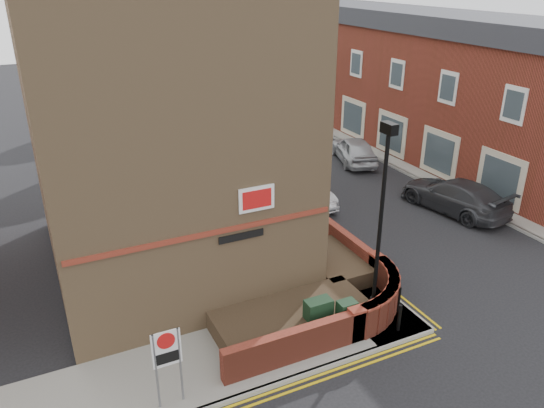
{
  "coord_description": "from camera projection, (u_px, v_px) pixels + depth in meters",
  "views": [
    {
      "loc": [
        -7.12,
        -9.77,
        10.15
      ],
      "look_at": [
        -0.51,
        4.0,
        3.35
      ],
      "focal_mm": 35.0,
      "sensor_mm": 36.0,
      "label": 1
    }
  ],
  "objects": [
    {
      "name": "silver_car_far",
      "position": [
        354.0,
        150.0,
        30.09
      ],
      "size": [
        2.94,
        4.68,
        1.48
      ],
      "primitive_type": "imported",
      "rotation": [
        0.0,
        0.0,
        2.85
      ],
      "color": "#A8AAAF",
      "rests_on": "ground"
    },
    {
      "name": "silver_car_near",
      "position": [
        303.0,
        189.0,
        24.86
      ],
      "size": [
        1.47,
        4.15,
        1.37
      ],
      "primitive_type": "imported",
      "rotation": [
        0.0,
        0.0,
        0.0
      ],
      "color": "#B7BAC0",
      "rests_on": "ground"
    },
    {
      "name": "corner_building",
      "position": [
        159.0,
        95.0,
        17.93
      ],
      "size": [
        8.95,
        10.4,
        13.6
      ],
      "color": "#90704C",
      "rests_on": "ground"
    },
    {
      "name": "garden_wall",
      "position": [
        306.0,
        313.0,
        17.05
      ],
      "size": [
        6.8,
        6.0,
        1.2
      ],
      "primitive_type": null,
      "color": "maroon",
      "rests_on": "ground"
    },
    {
      "name": "bollard_far",
      "position": [
        399.0,
        299.0,
        16.78
      ],
      "size": [
        0.11,
        0.11,
        0.9
      ],
      "primitive_type": "cylinder",
      "color": "black",
      "rests_on": "pavement_corner"
    },
    {
      "name": "grey_car_far",
      "position": [
        454.0,
        195.0,
        23.99
      ],
      "size": [
        2.94,
        5.45,
        1.5
      ],
      "primitive_type": "imported",
      "rotation": [
        0.0,
        0.0,
        3.31
      ],
      "color": "#303135",
      "rests_on": "ground"
    },
    {
      "name": "tree_far",
      "position": [
        148.0,
        47.0,
        38.53
      ],
      "size": [
        3.81,
        3.81,
        7.0
      ],
      "color": "#382B1E",
      "rests_on": "pavement_main"
    },
    {
      "name": "far_terrace_cream",
      "position": [
        260.0,
        39.0,
        50.38
      ],
      "size": [
        5.4,
        12.4,
        8.0
      ],
      "color": "beige",
      "rests_on": "ground"
    },
    {
      "name": "kerb_main_near",
      "position": [
        235.0,
        168.0,
        29.33
      ],
      "size": [
        0.15,
        32.0,
        0.12
      ],
      "primitive_type": "cube",
      "color": "gray",
      "rests_on": "ground"
    },
    {
      "name": "traffic_light_assembly",
      "position": [
        175.0,
        89.0,
        35.4
      ],
      "size": [
        0.2,
        0.16,
        4.2
      ],
      "color": "black",
      "rests_on": "pavement_main"
    },
    {
      "name": "far_terrace",
      "position": [
        398.0,
        75.0,
        33.08
      ],
      "size": [
        5.4,
        30.4,
        8.0
      ],
      "color": "maroon",
      "rests_on": "ground"
    },
    {
      "name": "zone_sign",
      "position": [
        167.0,
        355.0,
        12.76
      ],
      "size": [
        0.72,
        0.07,
        2.2
      ],
      "color": "slate",
      "rests_on": "pavement_corner"
    },
    {
      "name": "tree_mid",
      "position": [
        180.0,
        59.0,
        31.83
      ],
      "size": [
        4.03,
        4.03,
        7.42
      ],
      "color": "#382B1E",
      "rests_on": "pavement_main"
    },
    {
      "name": "pavement_corner",
      "position": [
        214.0,
        363.0,
        14.82
      ],
      "size": [
        13.0,
        3.0,
        0.12
      ],
      "primitive_type": "cube",
      "color": "gray",
      "rests_on": "ground"
    },
    {
      "name": "pavement_main",
      "position": [
        218.0,
        170.0,
        28.94
      ],
      "size": [
        2.0,
        32.0,
        0.12
      ],
      "primitive_type": "cube",
      "color": "gray",
      "rests_on": "ground"
    },
    {
      "name": "utility_cabinet_small",
      "position": [
        346.0,
        317.0,
        15.74
      ],
      "size": [
        0.55,
        0.4,
        1.1
      ],
      "primitive_type": "cube",
      "color": "black",
      "rests_on": "pavement_corner"
    },
    {
      "name": "tree_near",
      "position": [
        229.0,
        93.0,
        25.44
      ],
      "size": [
        3.64,
        3.65,
        6.7
      ],
      "color": "#382B1E",
      "rests_on": "pavement_main"
    },
    {
      "name": "ground",
      "position": [
        349.0,
        360.0,
        14.99
      ],
      "size": [
        120.0,
        120.0,
        0.0
      ],
      "primitive_type": "plane",
      "color": "black",
      "rests_on": "ground"
    },
    {
      "name": "red_car_main",
      "position": [
        213.0,
        132.0,
        33.71
      ],
      "size": [
        3.38,
        5.04,
        1.28
      ],
      "primitive_type": "imported",
      "rotation": [
        0.0,
        0.0,
        -0.29
      ],
      "color": "maroon",
      "rests_on": "ground"
    },
    {
      "name": "yellow_lines_side",
      "position": [
        238.0,
        407.0,
        13.4
      ],
      "size": [
        13.0,
        0.28,
        0.01
      ],
      "primitive_type": "cube",
      "color": "gold",
      "rests_on": "ground"
    },
    {
      "name": "lamppost",
      "position": [
        380.0,
        227.0,
        15.25
      ],
      "size": [
        0.25,
        0.5,
        6.3
      ],
      "color": "black",
      "rests_on": "pavement_corner"
    },
    {
      "name": "pavement_far",
      "position": [
        414.0,
        158.0,
        30.81
      ],
      "size": [
        4.0,
        40.0,
        0.12
      ],
      "primitive_type": "cube",
      "color": "gray",
      "rests_on": "ground"
    },
    {
      "name": "kerb_main_far",
      "position": [
        386.0,
        163.0,
        30.02
      ],
      "size": [
        0.15,
        40.0,
        0.12
      ],
      "primitive_type": "cube",
      "color": "gray",
      "rests_on": "ground"
    },
    {
      "name": "utility_cabinet_large",
      "position": [
        318.0,
        317.0,
        15.65
      ],
      "size": [
        0.8,
        0.45,
        1.2
      ],
      "primitive_type": "cube",
      "color": "black",
      "rests_on": "pavement_corner"
    },
    {
      "name": "yellow_lines_main",
      "position": [
        240.0,
        168.0,
        29.45
      ],
      "size": [
        0.28,
        32.0,
        0.01
      ],
      "primitive_type": "cube",
      "color": "gold",
      "rests_on": "ground"
    },
    {
      "name": "kerb_side",
      "position": [
        235.0,
        399.0,
        13.58
      ],
      "size": [
        13.0,
        0.15,
        0.12
      ],
      "primitive_type": "cube",
      "color": "gray",
      "rests_on": "ground"
    },
    {
      "name": "bollard_near",
      "position": [
        399.0,
        318.0,
        15.88
      ],
      "size": [
        0.11,
        0.11,
        0.9
      ],
      "primitive_type": "cylinder",
      "color": "black",
      "rests_on": "pavement_corner"
    }
  ]
}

